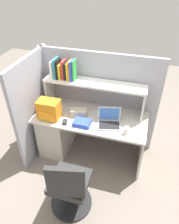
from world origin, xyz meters
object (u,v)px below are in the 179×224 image
object	(u,v)px
tissue_box	(79,113)
office_chair	(69,189)
paper_cup	(126,131)
laptop	(109,121)
backpack	(49,110)
computer_mouse	(65,122)

from	to	relation	value
tissue_box	office_chair	world-z (taller)	office_chair
paper_cup	office_chair	world-z (taller)	office_chair
office_chair	paper_cup	bearing A→B (deg)	-137.04
laptop	backpack	bearing A→B (deg)	-174.33
computer_mouse	paper_cup	bearing A→B (deg)	-12.25
backpack	office_chair	size ratio (longest dim) A/B	0.32
laptop	tissue_box	xyz separation A→B (m)	(-0.46, 0.07, -0.00)
backpack	paper_cup	distance (m)	1.10
computer_mouse	paper_cup	size ratio (longest dim) A/B	1.09
paper_cup	tissue_box	bearing A→B (deg)	164.71
laptop	paper_cup	distance (m)	0.28
laptop	paper_cup	xyz separation A→B (m)	(0.25, -0.13, -0.00)
backpack	tissue_box	size ratio (longest dim) A/B	1.36
tissue_box	office_chair	xyz separation A→B (m)	(0.19, -0.95, -0.39)
paper_cup	backpack	bearing A→B (deg)	177.73
paper_cup	office_chair	distance (m)	0.99
laptop	computer_mouse	bearing A→B (deg)	-166.00
computer_mouse	office_chair	world-z (taller)	office_chair
computer_mouse	paper_cup	xyz separation A→B (m)	(0.84, 0.02, 0.03)
laptop	paper_cup	bearing A→B (deg)	-26.72
paper_cup	tissue_box	world-z (taller)	tissue_box
paper_cup	laptop	bearing A→B (deg)	153.28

